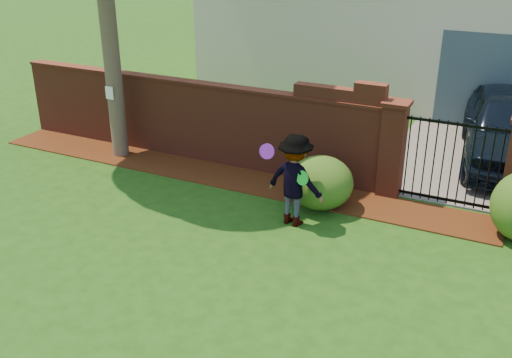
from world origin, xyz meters
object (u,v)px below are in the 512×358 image
at_px(man, 294,181).
at_px(frisbee_green, 302,178).
at_px(frisbee_purple, 267,151).
at_px(car, 511,131).

xyz_separation_m(man, frisbee_green, (0.21, -0.15, 0.16)).
xyz_separation_m(man, frisbee_purple, (-0.46, -0.10, 0.50)).
bearing_deg(frisbee_green, man, 143.83).
bearing_deg(frisbee_purple, man, 12.56).
relative_size(man, frisbee_green, 6.51).
xyz_separation_m(car, frisbee_purple, (-3.59, -4.58, 0.52)).
relative_size(car, frisbee_green, 18.67).
relative_size(car, man, 2.87).
distance_m(car, frisbee_purple, 5.84).
height_order(car, frisbee_purple, car).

